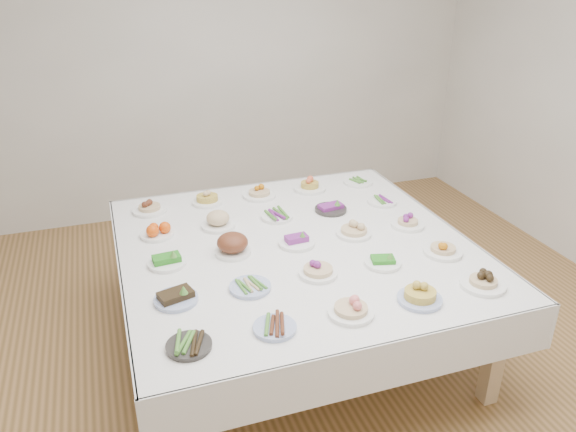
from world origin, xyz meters
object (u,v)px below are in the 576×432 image
object	(u,v)px
dish_12	(297,240)
dish_0	(189,344)
display_table	(296,254)
dish_24	(358,181)

from	to	relation	value
dish_12	dish_0	bearing A→B (deg)	-135.42
display_table	dish_24	size ratio (longest dim) A/B	9.51
display_table	dish_0	distance (m)	1.15
display_table	dish_24	bearing A→B (deg)	44.88
display_table	dish_0	bearing A→B (deg)	-135.12
dish_0	dish_24	size ratio (longest dim) A/B	1.02
dish_12	dish_24	world-z (taller)	dish_12
display_table	dish_24	xyz separation A→B (m)	(0.81, 0.81, 0.09)
display_table	dish_0	xyz separation A→B (m)	(-0.81, -0.81, 0.09)
dish_12	dish_24	distance (m)	1.15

